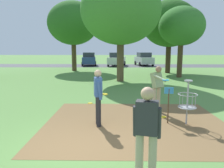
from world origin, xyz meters
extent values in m
plane|color=#5B8942|center=(0.00, 0.00, 0.00)|extent=(160.00, 160.00, 0.00)
cube|color=brown|center=(1.55, 1.96, 0.00)|extent=(5.68, 4.71, 0.01)
cylinder|color=#9E9EA3|center=(3.11, 1.85, 0.68)|extent=(0.05, 0.05, 1.35)
cylinder|color=#9E9EA3|center=(3.11, 1.85, 1.37)|extent=(0.24, 0.24, 0.04)
torus|color=#9E9EA3|center=(3.11, 1.85, 0.95)|extent=(0.58, 0.58, 0.02)
torus|color=#9E9EA3|center=(3.11, 1.85, 0.55)|extent=(0.55, 0.55, 0.03)
cylinder|color=#9E9EA3|center=(3.11, 1.85, 0.53)|extent=(0.48, 0.48, 0.02)
cylinder|color=gray|center=(3.35, 1.85, 0.75)|extent=(0.01, 0.01, 0.40)
cylinder|color=gray|center=(3.30, 1.99, 0.75)|extent=(0.01, 0.01, 0.40)
cylinder|color=gray|center=(3.18, 2.08, 0.75)|extent=(0.01, 0.01, 0.40)
cylinder|color=gray|center=(3.04, 2.08, 0.75)|extent=(0.01, 0.01, 0.40)
cylinder|color=gray|center=(2.92, 1.99, 0.75)|extent=(0.01, 0.01, 0.40)
cylinder|color=gray|center=(2.87, 1.85, 0.75)|extent=(0.01, 0.01, 0.40)
cylinder|color=gray|center=(2.92, 1.71, 0.75)|extent=(0.01, 0.01, 0.40)
cylinder|color=gray|center=(3.04, 1.63, 0.75)|extent=(0.01, 0.01, 0.40)
cylinder|color=gray|center=(3.18, 1.63, 0.75)|extent=(0.01, 0.01, 0.40)
cylinder|color=gray|center=(3.30, 1.71, 0.75)|extent=(0.01, 0.01, 0.40)
cylinder|color=#4C3823|center=(2.56, 1.95, 0.55)|extent=(0.04, 0.04, 1.10)
cube|color=#3384C6|center=(2.56, 1.95, 1.05)|extent=(0.28, 0.03, 0.20)
cylinder|color=#232328|center=(0.37, 1.83, 0.46)|extent=(0.14, 0.14, 0.92)
cylinder|color=#232328|center=(0.41, 1.61, 0.46)|extent=(0.14, 0.14, 0.92)
cube|color=#385693|center=(0.39, 1.72, 1.20)|extent=(0.28, 0.39, 0.56)
sphere|color=tan|center=(0.39, 1.72, 1.60)|extent=(0.22, 0.22, 0.22)
cylinder|color=#385693|center=(0.38, 1.91, 1.12)|extent=(0.18, 0.12, 0.55)
cylinder|color=#385693|center=(0.45, 1.54, 1.12)|extent=(0.18, 0.12, 0.55)
cylinder|color=gold|center=(0.57, 1.75, 0.97)|extent=(0.22, 0.22, 0.02)
cylinder|color=tan|center=(2.50, 3.20, 0.46)|extent=(0.14, 0.14, 0.92)
cylinder|color=tan|center=(2.32, 3.08, 0.46)|extent=(0.14, 0.14, 0.92)
cube|color=#93A875|center=(2.41, 3.14, 1.20)|extent=(0.51, 0.52, 0.60)
sphere|color=#9E7051|center=(2.44, 3.09, 1.60)|extent=(0.22, 0.22, 0.22)
cylinder|color=#93A875|center=(2.43, 2.80, 1.32)|extent=(0.39, 0.54, 0.21)
cylinder|color=#1E93DB|center=(2.59, 2.56, 1.29)|extent=(0.22, 0.22, 0.02)
cylinder|color=#93A875|center=(2.45, 3.38, 1.25)|extent=(0.33, 0.45, 0.37)
cylinder|color=tan|center=(1.33, -1.13, 0.46)|extent=(0.14, 0.14, 0.92)
cylinder|color=tan|center=(1.54, -1.19, 0.46)|extent=(0.14, 0.14, 0.92)
cube|color=#2D2D33|center=(1.44, -1.16, 1.20)|extent=(0.40, 0.30, 0.56)
sphere|color=tan|center=(1.44, -1.16, 1.60)|extent=(0.22, 0.22, 0.22)
cylinder|color=#2D2D33|center=(1.26, -1.10, 1.12)|extent=(0.13, 0.18, 0.55)
cylinder|color=#2D2D33|center=(1.62, -1.19, 1.12)|extent=(0.13, 0.18, 0.55)
cylinder|color=red|center=(1.48, -0.99, 0.97)|extent=(0.22, 0.22, 0.02)
cylinder|color=gold|center=(2.54, 2.54, 0.01)|extent=(0.24, 0.24, 0.02)
cylinder|color=gold|center=(-0.18, 4.37, 0.01)|extent=(0.20, 0.20, 0.02)
cylinder|color=#4C3823|center=(-3.57, 18.38, 1.50)|extent=(0.49, 0.49, 2.99)
ellipsoid|color=#2D6623|center=(-3.57, 18.38, 4.97)|extent=(5.27, 5.27, 4.48)
cylinder|color=#4C3823|center=(6.16, 13.18, 1.38)|extent=(0.43, 0.43, 2.77)
ellipsoid|color=#38752D|center=(6.16, 13.18, 4.13)|extent=(3.63, 3.63, 3.09)
cylinder|color=#422D1E|center=(5.99, 16.47, 1.38)|extent=(0.49, 0.49, 2.76)
ellipsoid|color=#285B1E|center=(5.99, 16.47, 4.68)|extent=(5.13, 5.13, 4.36)
cylinder|color=brown|center=(1.23, 10.90, 1.44)|extent=(0.50, 0.50, 2.87)
ellipsoid|color=#428433|center=(1.23, 10.90, 4.96)|extent=(5.57, 5.57, 4.74)
cube|color=#4C4C51|center=(0.00, 25.63, 0.00)|extent=(36.00, 6.00, 0.01)
cube|color=#2D4784|center=(-2.92, 25.88, 0.75)|extent=(2.22, 4.36, 0.90)
cube|color=#2D333D|center=(-2.92, 25.88, 1.52)|extent=(1.80, 2.34, 0.64)
cylinder|color=black|center=(-3.95, 27.08, 0.30)|extent=(0.24, 0.62, 0.60)
cylinder|color=black|center=(-2.16, 27.27, 0.30)|extent=(0.24, 0.62, 0.60)
cylinder|color=black|center=(-3.68, 24.49, 0.30)|extent=(0.24, 0.62, 0.60)
cylinder|color=black|center=(-1.89, 24.68, 0.30)|extent=(0.24, 0.62, 0.60)
cube|color=silver|center=(1.02, 25.21, 0.75)|extent=(2.60, 4.47, 0.90)
cube|color=#2D333D|center=(1.02, 25.21, 1.52)|extent=(1.98, 2.45, 0.64)
cylinder|color=black|center=(0.40, 26.67, 0.30)|extent=(0.30, 0.62, 0.60)
cylinder|color=black|center=(2.16, 26.31, 0.30)|extent=(0.30, 0.62, 0.60)
cylinder|color=black|center=(-0.12, 24.11, 0.30)|extent=(0.30, 0.62, 0.60)
cylinder|color=black|center=(1.65, 23.76, 0.30)|extent=(0.30, 0.62, 0.60)
cube|color=#B2B7BC|center=(4.86, 25.93, 0.75)|extent=(2.40, 4.42, 0.90)
cube|color=#2D333D|center=(4.86, 25.93, 1.52)|extent=(1.89, 2.39, 0.64)
cylinder|color=black|center=(3.78, 27.08, 0.30)|extent=(0.27, 0.62, 0.60)
cylinder|color=black|center=(5.56, 27.35, 0.30)|extent=(0.27, 0.62, 0.60)
cylinder|color=black|center=(4.16, 24.51, 0.30)|extent=(0.27, 0.62, 0.60)
cylinder|color=black|center=(5.94, 24.77, 0.30)|extent=(0.27, 0.62, 0.60)
camera|label=1|loc=(0.93, -4.54, 2.31)|focal=34.31mm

